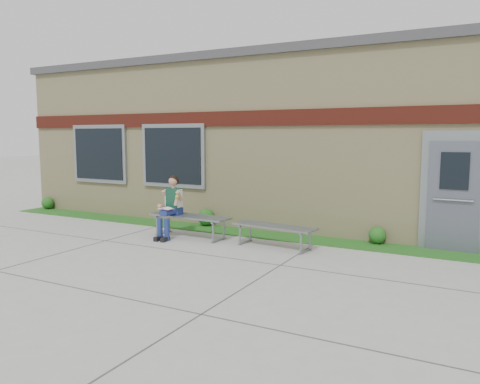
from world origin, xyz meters
The scene contains 9 objects.
ground centered at (0.00, 0.00, 0.00)m, with size 80.00×80.00×0.00m, color #9E9E99.
grass_strip centered at (0.00, 2.60, 0.01)m, with size 16.00×0.80×0.02m, color #16551A.
school_building centered at (0.00, 5.99, 2.10)m, with size 16.20×6.22×4.20m.
bench_left centered at (-1.62, 1.63, 0.37)m, with size 1.89×0.60×0.48m.
bench_right centered at (0.38, 1.63, 0.34)m, with size 1.75×0.65×0.44m.
girl centered at (-1.97, 1.43, 0.72)m, with size 0.48×0.78×1.35m.
shrub_west centered at (-7.56, 2.85, 0.20)m, with size 0.36×0.36×0.36m, color #16551A.
shrub_mid centered at (-1.96, 2.85, 0.23)m, with size 0.41×0.41×0.41m, color #16551A.
shrub_east centered at (2.14, 2.85, 0.19)m, with size 0.35×0.35×0.35m, color #16551A.
Camera 1 is at (4.04, -6.69, 2.21)m, focal length 35.00 mm.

